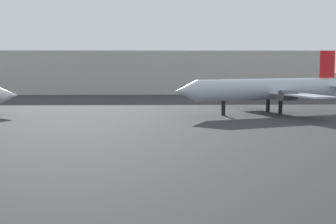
% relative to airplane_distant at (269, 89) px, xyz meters
% --- Properties ---
extents(airplane_distant, '(30.31, 24.40, 9.74)m').
position_rel_airplane_distant_xyz_m(airplane_distant, '(0.00, 0.00, 0.00)').
color(airplane_distant, '#B2BCCC').
rests_on(airplane_distant, ground_plane).
extents(terminal_building, '(95.00, 18.09, 10.39)m').
position_rel_airplane_distant_xyz_m(terminal_building, '(-24.03, 50.85, 1.46)').
color(terminal_building, '#B7B7B2').
rests_on(terminal_building, ground_plane).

